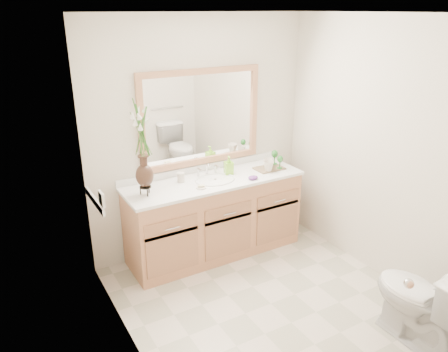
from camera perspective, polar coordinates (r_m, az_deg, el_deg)
floor at (r=4.02m, az=6.14°, el=-16.23°), size 2.60×2.60×0.00m
ceiling at (r=3.20m, az=7.90°, el=20.38°), size 2.40×2.60×0.02m
wall_back at (r=4.48m, az=-3.08°, el=5.13°), size 2.40×0.02×2.40m
wall_front at (r=2.62m, az=24.32°, el=-8.97°), size 2.40×0.02×2.40m
wall_left at (r=2.92m, az=-12.40°, el=-4.34°), size 0.02×2.60×2.40m
wall_right at (r=4.23m, az=20.08°, el=2.88°), size 0.02×2.60×2.40m
vanity at (r=4.54m, az=-1.23°, el=-5.50°), size 1.80×0.55×0.80m
counter at (r=4.37m, az=-1.27°, el=-0.62°), size 1.84×0.57×0.03m
sink at (r=4.37m, az=-1.15°, el=-1.17°), size 0.38×0.34×0.23m
mirror at (r=4.41m, az=-3.00°, el=7.62°), size 1.32×0.04×0.97m
switch_plate at (r=3.69m, az=-15.70°, el=-2.88°), size 0.02×0.12×0.12m
door at (r=2.52m, az=19.13°, el=-14.83°), size 0.80×0.03×2.00m
toilet at (r=3.73m, az=24.21°, el=-14.60°), size 0.42×0.75×0.74m
flower_vase at (r=3.89m, az=-10.66°, el=4.81°), size 0.19×0.19×0.79m
tumbler at (r=4.30m, az=-5.66°, el=-0.17°), size 0.07×0.07×0.09m
soap_dish at (r=4.15m, az=-3.00°, el=-1.47°), size 0.10×0.10×0.03m
soap_bottle at (r=4.48m, az=0.62°, el=1.32°), size 0.09×0.09×0.17m
purple_dish at (r=4.36m, az=3.82°, el=-0.21°), size 0.12×0.10×0.04m
tray at (r=4.66m, az=5.92°, el=1.00°), size 0.30×0.20×0.02m
mug_left at (r=4.56m, az=5.83°, el=1.36°), size 0.14×0.13×0.11m
mug_right at (r=4.67m, az=5.74°, el=1.77°), size 0.13×0.12×0.10m
goblet_front at (r=4.63m, az=7.33°, el=2.12°), size 0.06×0.06×0.14m
goblet_back at (r=4.74m, az=6.63°, el=2.78°), size 0.07×0.07×0.16m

